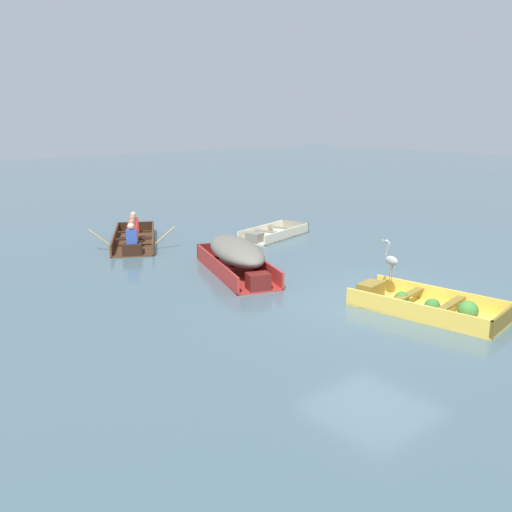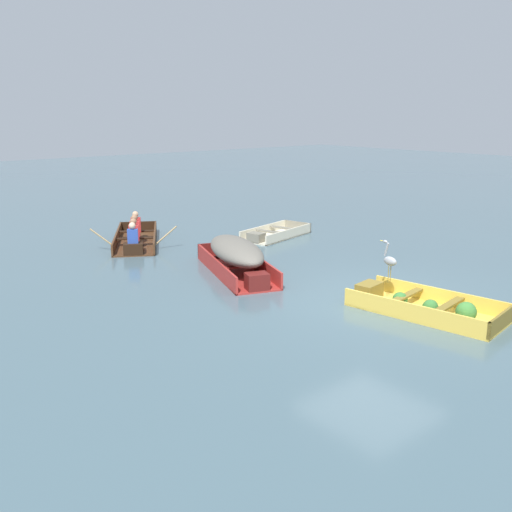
# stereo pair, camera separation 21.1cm
# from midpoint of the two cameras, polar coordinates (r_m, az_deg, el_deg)

# --- Properties ---
(ground_plane) EXTENTS (80.00, 80.00, 0.00)m
(ground_plane) POSITION_cam_midpoint_polar(r_m,az_deg,el_deg) (11.97, 11.44, -4.38)
(ground_plane) COLOR #47606B
(dinghy_yellow_foreground) EXTENTS (1.69, 3.03, 0.42)m
(dinghy_yellow_foreground) POSITION_cam_midpoint_polar(r_m,az_deg,el_deg) (11.47, 16.09, -4.76)
(dinghy_yellow_foreground) COLOR #E5BC47
(dinghy_yellow_foreground) RESTS_ON ground
(skiff_red_near_moored) EXTENTS (2.16, 3.49, 0.83)m
(skiff_red_near_moored) POSITION_cam_midpoint_polar(r_m,az_deg,el_deg) (13.53, -2.39, 0.18)
(skiff_red_near_moored) COLOR #AD2D28
(skiff_red_near_moored) RESTS_ON ground
(skiff_cream_mid_moored) EXTENTS (2.58, 1.54, 0.30)m
(skiff_cream_mid_moored) POSITION_cam_midpoint_polar(r_m,az_deg,el_deg) (17.52, 1.29, 2.20)
(skiff_cream_mid_moored) COLOR beige
(skiff_cream_mid_moored) RESTS_ON ground
(rowboat_dark_varnish_with_crew) EXTENTS (2.83, 3.44, 0.90)m
(rowboat_dark_varnish_with_crew) POSITION_cam_midpoint_polar(r_m,az_deg,el_deg) (16.84, -12.48, 1.76)
(rowboat_dark_varnish_with_crew) COLOR #4C2D19
(rowboat_dark_varnish_with_crew) RESTS_ON ground
(heron_on_dinghy) EXTENTS (0.18, 0.46, 0.84)m
(heron_on_dinghy) POSITION_cam_midpoint_polar(r_m,az_deg,el_deg) (11.76, 12.86, -0.31)
(heron_on_dinghy) COLOR olive
(heron_on_dinghy) RESTS_ON dinghy_yellow_foreground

